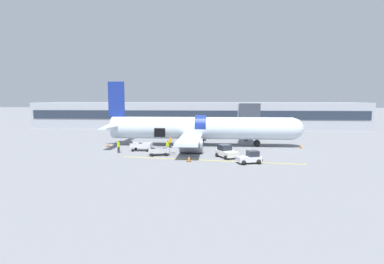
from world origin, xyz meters
The scene contains 16 objects.
ground_plane centered at (0.00, 0.00, 0.00)m, with size 500.00×500.00×0.00m, color slate.
apron_marking_line centered at (4.46, -7.88, 0.00)m, with size 22.25×3.07×0.01m.
terminal_strip centered at (0.00, 36.63, 3.32)m, with size 85.19×13.60×6.64m.
jet_bridge_stub centered at (10.67, 9.19, 5.15)m, with size 3.35×9.60×6.75m.
airplane centered at (2.37, 3.59, 2.76)m, with size 32.24×24.87×10.23m.
baggage_tug_lead centered at (6.55, -5.85, 0.70)m, with size 2.98×3.53×1.60m.
baggage_tug_mid centered at (9.17, -9.26, 0.63)m, with size 3.08×2.37×1.49m.
baggage_cart_loading centered at (-5.40, -1.78, 0.60)m, with size 3.92×1.97×1.15m.
baggage_cart_queued centered at (-2.24, -5.01, 0.48)m, with size 3.67×2.33×1.01m.
ground_crew_loader_a centered at (-1.75, 1.18, 0.88)m, with size 0.49×0.58×1.67m.
ground_crew_loader_b centered at (-1.58, -2.18, 0.86)m, with size 0.52×0.52×1.63m.
ground_crew_driver centered at (-8.25, -3.61, 0.91)m, with size 0.40×0.60×1.73m.
safety_cone_nose centered at (18.15, 2.56, 0.30)m, with size 0.46×0.46×0.64m.
safety_cone_engine_left centered at (2.05, -8.79, 0.31)m, with size 0.52×0.52×0.67m.
safety_cone_wingtip centered at (3.33, -2.60, 0.30)m, with size 0.46×0.46×0.64m.
safety_cone_tail centered at (-11.73, 1.70, 0.29)m, with size 0.58×0.58×0.63m.
Camera 1 is at (5.23, -43.69, 7.29)m, focal length 28.00 mm.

